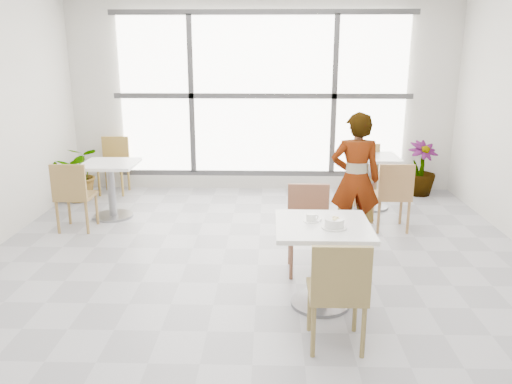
{
  "coord_description": "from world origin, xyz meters",
  "views": [
    {
      "loc": [
        0.11,
        -4.42,
        2.15
      ],
      "look_at": [
        0.0,
        -0.3,
        1.0
      ],
      "focal_mm": 35.24,
      "sensor_mm": 36.0,
      "label": 1
    }
  ],
  "objects_px": {
    "main_table": "(322,249)",
    "bg_table_left": "(111,182)",
    "bg_table_right": "(372,174)",
    "bg_chair_left_near": "(73,192)",
    "bg_chair_right_far": "(366,170)",
    "bg_chair_right_near": "(393,192)",
    "chair_near": "(338,288)",
    "chair_far": "(309,222)",
    "plant_left": "(80,173)",
    "person": "(355,180)",
    "plant_right": "(421,168)",
    "oatmeal_bowl": "(334,223)",
    "coffee_cup": "(311,218)",
    "bg_chair_left_far": "(114,161)"
  },
  "relations": [
    {
      "from": "main_table",
      "to": "bg_table_left",
      "type": "bearing_deg",
      "value": 137.2
    },
    {
      "from": "bg_table_right",
      "to": "bg_chair_left_near",
      "type": "bearing_deg",
      "value": -164.18
    },
    {
      "from": "bg_table_left",
      "to": "bg_chair_left_near",
      "type": "distance_m",
      "value": 0.63
    },
    {
      "from": "bg_chair_right_far",
      "to": "bg_chair_right_near",
      "type": "bearing_deg",
      "value": -84.0
    },
    {
      "from": "chair_near",
      "to": "bg_chair_left_near",
      "type": "bearing_deg",
      "value": -40.85
    },
    {
      "from": "chair_far",
      "to": "bg_table_right",
      "type": "bearing_deg",
      "value": 63.87
    },
    {
      "from": "plant_left",
      "to": "person",
      "type": "bearing_deg",
      "value": -23.75
    },
    {
      "from": "person",
      "to": "plant_right",
      "type": "distance_m",
      "value": 2.53
    },
    {
      "from": "bg_chair_left_near",
      "to": "oatmeal_bowl",
      "type": "bearing_deg",
      "value": 146.94
    },
    {
      "from": "bg_chair_right_near",
      "to": "plant_left",
      "type": "xyz_separation_m",
      "value": [
        -4.33,
        1.24,
        -0.09
      ]
    },
    {
      "from": "bg_chair_left_near",
      "to": "person",
      "type": "bearing_deg",
      "value": 174.65
    },
    {
      "from": "chair_near",
      "to": "bg_chair_left_near",
      "type": "relative_size",
      "value": 1.0
    },
    {
      "from": "chair_near",
      "to": "person",
      "type": "xyz_separation_m",
      "value": [
        0.47,
        2.19,
        0.26
      ]
    },
    {
      "from": "oatmeal_bowl",
      "to": "bg_chair_left_near",
      "type": "distance_m",
      "value": 3.52
    },
    {
      "from": "bg_chair_right_far",
      "to": "plant_right",
      "type": "bearing_deg",
      "value": 27.88
    },
    {
      "from": "bg_chair_left_near",
      "to": "plant_left",
      "type": "height_order",
      "value": "bg_chair_left_near"
    },
    {
      "from": "plant_right",
      "to": "plant_left",
      "type": "bearing_deg",
      "value": -175.17
    },
    {
      "from": "main_table",
      "to": "bg_table_right",
      "type": "bearing_deg",
      "value": 71.19
    },
    {
      "from": "bg_chair_right_near",
      "to": "chair_far",
      "type": "bearing_deg",
      "value": 45.97
    },
    {
      "from": "coffee_cup",
      "to": "bg_table_left",
      "type": "xyz_separation_m",
      "value": [
        -2.47,
        2.31,
        -0.29
      ]
    },
    {
      "from": "oatmeal_bowl",
      "to": "bg_chair_left_near",
      "type": "bearing_deg",
      "value": 146.94
    },
    {
      "from": "coffee_cup",
      "to": "bg_chair_left_far",
      "type": "relative_size",
      "value": 0.18
    },
    {
      "from": "main_table",
      "to": "bg_table_right",
      "type": "height_order",
      "value": "same"
    },
    {
      "from": "bg_chair_right_far",
      "to": "oatmeal_bowl",
      "type": "bearing_deg",
      "value": -105.0
    },
    {
      "from": "oatmeal_bowl",
      "to": "coffee_cup",
      "type": "xyz_separation_m",
      "value": [
        -0.18,
        0.17,
        -0.01
      ]
    },
    {
      "from": "coffee_cup",
      "to": "bg_chair_left_far",
      "type": "distance_m",
      "value": 4.55
    },
    {
      "from": "chair_far",
      "to": "oatmeal_bowl",
      "type": "distance_m",
      "value": 0.93
    },
    {
      "from": "oatmeal_bowl",
      "to": "bg_chair_left_far",
      "type": "height_order",
      "value": "bg_chair_left_far"
    },
    {
      "from": "chair_near",
      "to": "bg_chair_left_near",
      "type": "height_order",
      "value": "same"
    },
    {
      "from": "chair_near",
      "to": "plant_right",
      "type": "xyz_separation_m",
      "value": [
        1.83,
        4.3,
        -0.08
      ]
    },
    {
      "from": "chair_near",
      "to": "bg_chair_right_near",
      "type": "relative_size",
      "value": 1.0
    },
    {
      "from": "person",
      "to": "plant_right",
      "type": "height_order",
      "value": "person"
    },
    {
      "from": "bg_table_left",
      "to": "bg_chair_right_far",
      "type": "distance_m",
      "value": 3.57
    },
    {
      "from": "bg_chair_left_far",
      "to": "bg_chair_left_near",
      "type": "bearing_deg",
      "value": -88.73
    },
    {
      "from": "bg_chair_right_far",
      "to": "plant_left",
      "type": "relative_size",
      "value": 1.05
    },
    {
      "from": "chair_far",
      "to": "bg_chair_right_near",
      "type": "distance_m",
      "value": 1.61
    },
    {
      "from": "bg_table_right",
      "to": "bg_chair_right_far",
      "type": "bearing_deg",
      "value": 104.39
    },
    {
      "from": "chair_near",
      "to": "bg_chair_left_far",
      "type": "distance_m",
      "value": 5.24
    },
    {
      "from": "coffee_cup",
      "to": "bg_table_left",
      "type": "relative_size",
      "value": 0.21
    },
    {
      "from": "bg_chair_left_far",
      "to": "plant_right",
      "type": "bearing_deg",
      "value": -0.48
    },
    {
      "from": "coffee_cup",
      "to": "plant_right",
      "type": "xyz_separation_m",
      "value": [
        1.98,
        3.53,
        -0.36
      ]
    },
    {
      "from": "main_table",
      "to": "bg_chair_right_near",
      "type": "relative_size",
      "value": 0.92
    },
    {
      "from": "coffee_cup",
      "to": "person",
      "type": "distance_m",
      "value": 1.55
    },
    {
      "from": "bg_table_left",
      "to": "bg_table_right",
      "type": "bearing_deg",
      "value": 8.47
    },
    {
      "from": "coffee_cup",
      "to": "person",
      "type": "height_order",
      "value": "person"
    },
    {
      "from": "bg_table_right",
      "to": "plant_right",
      "type": "bearing_deg",
      "value": 37.88
    },
    {
      "from": "main_table",
      "to": "bg_chair_left_near",
      "type": "distance_m",
      "value": 3.38
    },
    {
      "from": "bg_chair_right_near",
      "to": "bg_chair_right_far",
      "type": "bearing_deg",
      "value": -84.0
    },
    {
      "from": "plant_right",
      "to": "bg_chair_left_far",
      "type": "bearing_deg",
      "value": 179.52
    },
    {
      "from": "oatmeal_bowl",
      "to": "plant_right",
      "type": "relative_size",
      "value": 0.25
    }
  ]
}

